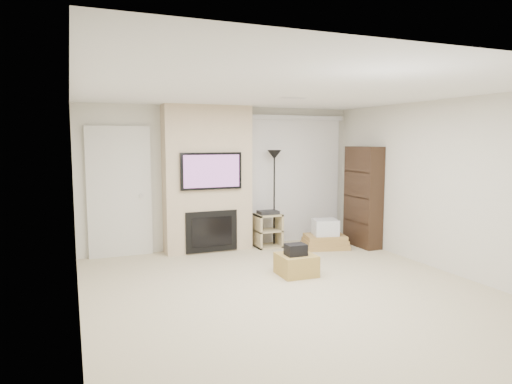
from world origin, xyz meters
name	(u,v)px	position (x,y,z in m)	size (l,w,h in m)	color
floor	(292,292)	(0.00, 0.00, 0.00)	(5.00, 5.50, 0.00)	beige
ceiling	(294,91)	(0.00, 0.00, 2.50)	(5.00, 5.50, 0.00)	white
wall_back	(223,177)	(0.00, 2.75, 1.25)	(5.00, 2.50, 0.00)	silver
wall_front	(476,238)	(0.00, -2.75, 1.25)	(5.00, 2.50, 0.00)	silver
wall_left	(75,205)	(-2.50, 0.00, 1.25)	(5.50, 2.50, 0.00)	silver
wall_right	(448,186)	(2.50, 0.00, 1.25)	(5.50, 2.50, 0.00)	silver
hvac_vent	(293,98)	(0.40, 0.80, 2.50)	(0.35, 0.18, 0.01)	silver
ottoman	(296,265)	(0.39, 0.64, 0.15)	(0.50, 0.50, 0.30)	#AA8942
black_bag	(296,250)	(0.36, 0.61, 0.38)	(0.28, 0.22, 0.16)	black
fireplace_wall	(208,180)	(-0.35, 2.54, 1.24)	(1.50, 0.47, 2.50)	beige
entry_door	(119,193)	(-1.80, 2.71, 1.05)	(1.02, 0.11, 2.14)	silver
vertical_blinds	(295,174)	(1.40, 2.70, 1.27)	(1.98, 0.10, 2.37)	silver
floor_lamp	(274,171)	(0.87, 2.46, 1.37)	(0.26, 0.26, 1.74)	black
av_stand	(268,228)	(0.71, 2.38, 0.35)	(0.45, 0.38, 0.66)	tan
box_stack	(325,237)	(1.63, 1.93, 0.20)	(0.88, 0.75, 0.51)	#AF8649
bookshelf	(363,197)	(2.34, 1.82, 0.90)	(0.30, 0.80, 1.80)	black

